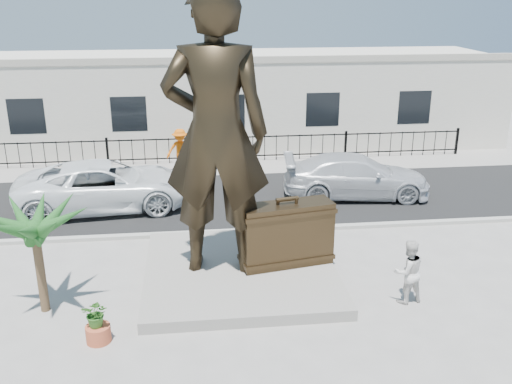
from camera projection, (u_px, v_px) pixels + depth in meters
ground at (265, 303)px, 14.50m from camera, size 100.00×100.00×0.00m
street at (238, 196)px, 21.99m from camera, size 40.00×7.00×0.01m
curb at (247, 231)px, 18.69m from camera, size 40.00×0.25×0.12m
far_sidewalk at (231, 166)px, 25.73m from camera, size 40.00×2.50×0.02m
plinth at (240, 272)px, 15.80m from camera, size 5.20×5.20×0.30m
fence at (229, 149)px, 26.28m from camera, size 22.00×0.10×1.20m
building at (223, 98)px, 29.68m from camera, size 28.00×7.00×4.40m
statue at (216, 134)px, 14.52m from camera, size 2.95×2.14×7.52m
suitcase at (287, 234)px, 15.66m from camera, size 2.63×1.27×1.78m
tourist at (408, 272)px, 14.31m from camera, size 0.92×0.78×1.69m
car_white at (105, 185)px, 20.53m from camera, size 6.49×3.50×1.73m
car_silver at (356, 176)px, 21.78m from camera, size 5.76×2.84×1.61m
worker at (180, 150)px, 24.81m from camera, size 1.24×0.75×1.87m
palm_tree at (46, 310)px, 14.19m from camera, size 1.80×1.80×3.20m
planter at (98, 334)px, 12.85m from camera, size 0.56×0.56×0.40m
shrub at (96, 313)px, 12.68m from camera, size 0.67×0.60×0.65m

